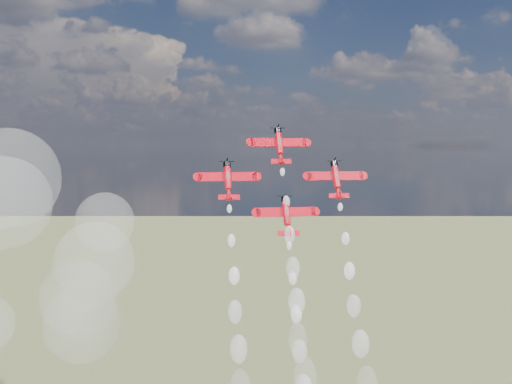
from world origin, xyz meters
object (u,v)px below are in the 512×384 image
at_px(plane_slot, 287,215).
at_px(plane_left, 228,180).
at_px(plane_lead, 279,145).
at_px(plane_right, 336,179).

bearing_deg(plane_slot, plane_left, 161.59).
bearing_deg(plane_lead, plane_left, -161.59).
bearing_deg(plane_right, plane_left, 180.00).
height_order(plane_lead, plane_left, plane_lead).
xyz_separation_m(plane_left, plane_right, (24.45, 0.00, 0.00)).
distance_m(plane_right, plane_slot, 14.92).
distance_m(plane_left, plane_right, 24.45).
xyz_separation_m(plane_lead, plane_left, (-12.22, -4.07, -7.53)).
xyz_separation_m(plane_left, plane_slot, (12.22, -4.07, -7.53)).
height_order(plane_lead, plane_slot, plane_lead).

